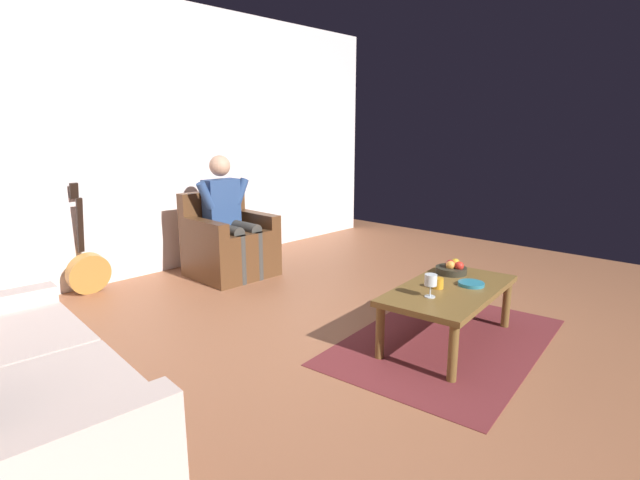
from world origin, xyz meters
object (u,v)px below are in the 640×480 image
at_px(person_seated, 229,213).
at_px(coffee_table, 449,294).
at_px(guitar, 88,270).
at_px(fruit_bowl, 452,268).
at_px(candle_jar, 438,283).
at_px(wine_glass_near, 431,281).
at_px(decorative_dish, 471,284).
at_px(armchair, 229,245).

height_order(person_seated, coffee_table, person_seated).
height_order(coffee_table, guitar, guitar).
xyz_separation_m(person_seated, fruit_bowl, (-0.39, 2.30, -0.21)).
relative_size(guitar, candle_jar, 13.81).
bearing_deg(wine_glass_near, coffee_table, -179.31).
bearing_deg(person_seated, wine_glass_near, 86.66).
bearing_deg(guitar, person_seated, 158.77).
bearing_deg(person_seated, candle_jar, 91.25).
distance_m(wine_glass_near, decorative_dish, 0.44).
bearing_deg(person_seated, guitar, -19.94).
distance_m(coffee_table, candle_jar, 0.13).
xyz_separation_m(coffee_table, decorative_dish, (-0.14, 0.09, 0.06)).
xyz_separation_m(armchair, guitar, (1.25, -0.46, -0.09)).
xyz_separation_m(guitar, fruit_bowl, (-1.64, 2.79, 0.22)).
bearing_deg(person_seated, fruit_bowl, 100.89).
distance_m(fruit_bowl, decorative_dish, 0.30).
bearing_deg(decorative_dish, armchair, -85.21).
distance_m(coffee_table, guitar, 3.23).
distance_m(guitar, wine_glass_near, 3.14).
relative_size(armchair, candle_jar, 11.56).
bearing_deg(guitar, fruit_bowl, 120.50).
distance_m(armchair, guitar, 1.34).
bearing_deg(wine_glass_near, guitar, -70.33).
bearing_deg(wine_glass_near, fruit_bowl, -164.93).
bearing_deg(wine_glass_near, decorative_dish, 168.23).
relative_size(armchair, guitar, 0.84).
xyz_separation_m(person_seated, wine_glass_near, (0.20, 2.46, -0.15)).
xyz_separation_m(wine_glass_near, decorative_dish, (-0.42, 0.09, -0.10)).
xyz_separation_m(person_seated, guitar, (1.25, -0.49, -0.43)).
height_order(fruit_bowl, decorative_dish, fruit_bowl).
distance_m(person_seated, guitar, 1.41).
distance_m(guitar, decorative_dish, 3.38).
xyz_separation_m(wine_glass_near, fruit_bowl, (-0.59, -0.16, -0.07)).
bearing_deg(fruit_bowl, wine_glass_near, 15.07).
xyz_separation_m(armchair, wine_glass_near, (0.20, 2.49, 0.20)).
bearing_deg(coffee_table, armchair, -88.31).
height_order(armchair, guitar, guitar).
distance_m(armchair, candle_jar, 2.44).
height_order(coffee_table, candle_jar, candle_jar).
bearing_deg(fruit_bowl, guitar, -59.50).
xyz_separation_m(coffee_table, candle_jar, (0.08, -0.05, 0.09)).
bearing_deg(armchair, coffee_table, 92.98).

